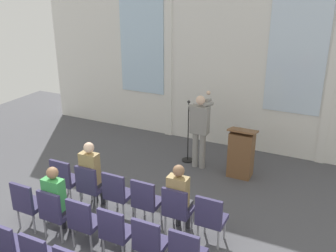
# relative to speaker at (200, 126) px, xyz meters

# --- Properties ---
(rear_partition) EXTENTS (10.20, 0.14, 4.59)m
(rear_partition) POSITION_rel_speaker_xyz_m (-0.27, 1.54, 1.28)
(rear_partition) COLOR silver
(rear_partition) RESTS_ON ground
(speaker) EXTENTS (0.51, 0.69, 1.76)m
(speaker) POSITION_rel_speaker_xyz_m (0.00, 0.00, 0.00)
(speaker) COLOR gray
(speaker) RESTS_ON ground
(mic_stand) EXTENTS (0.28, 0.28, 1.55)m
(mic_stand) POSITION_rel_speaker_xyz_m (-0.35, 0.17, -0.69)
(mic_stand) COLOR black
(mic_stand) RESTS_ON ground
(lectern) EXTENTS (0.60, 0.48, 1.16)m
(lectern) POSITION_rel_speaker_xyz_m (1.01, -0.01, -0.47)
(lectern) COLOR brown
(lectern) RESTS_ON ground
(chair_r0_c0) EXTENTS (0.46, 0.44, 0.94)m
(chair_r0_c0) POSITION_rel_speaker_xyz_m (-1.81, -2.59, -0.49)
(chair_r0_c0) COLOR #99999E
(chair_r0_c0) RESTS_ON ground
(chair_r0_c1) EXTENTS (0.46, 0.44, 0.94)m
(chair_r0_c1) POSITION_rel_speaker_xyz_m (-1.20, -2.59, -0.49)
(chair_r0_c1) COLOR #99999E
(chair_r0_c1) RESTS_ON ground
(audience_r0_c1) EXTENTS (0.36, 0.39, 1.39)m
(audience_r0_c1) POSITION_rel_speaker_xyz_m (-1.20, -2.52, -0.26)
(audience_r0_c1) COLOR #2D2D33
(audience_r0_c1) RESTS_ON ground
(chair_r0_c2) EXTENTS (0.46, 0.44, 0.94)m
(chair_r0_c2) POSITION_rel_speaker_xyz_m (-0.59, -2.59, -0.49)
(chair_r0_c2) COLOR #99999E
(chair_r0_c2) RESTS_ON ground
(chair_r0_c3) EXTENTS (0.46, 0.44, 0.94)m
(chair_r0_c3) POSITION_rel_speaker_xyz_m (0.02, -2.59, -0.49)
(chair_r0_c3) COLOR #99999E
(chair_r0_c3) RESTS_ON ground
(chair_r0_c4) EXTENTS (0.46, 0.44, 0.94)m
(chair_r0_c4) POSITION_rel_speaker_xyz_m (0.63, -2.59, -0.49)
(chair_r0_c4) COLOR #99999E
(chair_r0_c4) RESTS_ON ground
(audience_r0_c4) EXTENTS (0.36, 0.39, 1.33)m
(audience_r0_c4) POSITION_rel_speaker_xyz_m (0.63, -2.51, -0.29)
(audience_r0_c4) COLOR #2D2D33
(audience_r0_c4) RESTS_ON ground
(chair_r0_c5) EXTENTS (0.46, 0.44, 0.94)m
(chair_r0_c5) POSITION_rel_speaker_xyz_m (1.23, -2.59, -0.49)
(chair_r0_c5) COLOR #99999E
(chair_r0_c5) RESTS_ON ground
(chair_r1_c0) EXTENTS (0.46, 0.44, 0.94)m
(chair_r1_c0) POSITION_rel_speaker_xyz_m (-1.81, -3.58, -0.49)
(chair_r1_c0) COLOR #99999E
(chair_r1_c0) RESTS_ON ground
(chair_r1_c1) EXTENTS (0.46, 0.44, 0.94)m
(chair_r1_c1) POSITION_rel_speaker_xyz_m (-1.20, -3.58, -0.49)
(chair_r1_c1) COLOR #99999E
(chair_r1_c1) RESTS_ON ground
(audience_r1_c1) EXTENTS (0.36, 0.39, 1.34)m
(audience_r1_c1) POSITION_rel_speaker_xyz_m (-1.20, -3.50, -0.29)
(audience_r1_c1) COLOR #2D2D33
(audience_r1_c1) RESTS_ON ground
(chair_r1_c2) EXTENTS (0.46, 0.44, 0.94)m
(chair_r1_c2) POSITION_rel_speaker_xyz_m (-0.59, -3.58, -0.49)
(chair_r1_c2) COLOR #99999E
(chair_r1_c2) RESTS_ON ground
(chair_r1_c3) EXTENTS (0.46, 0.44, 0.94)m
(chair_r1_c3) POSITION_rel_speaker_xyz_m (0.02, -3.58, -0.49)
(chair_r1_c3) COLOR #99999E
(chair_r1_c3) RESTS_ON ground
(chair_r1_c4) EXTENTS (0.46, 0.44, 0.94)m
(chair_r1_c4) POSITION_rel_speaker_xyz_m (0.63, -3.58, -0.49)
(chair_r1_c4) COLOR #99999E
(chair_r1_c4) RESTS_ON ground
(chair_r2_c1) EXTENTS (0.46, 0.44, 0.94)m
(chair_r2_c1) POSITION_rel_speaker_xyz_m (-1.20, -4.58, -0.49)
(chair_r2_c1) COLOR #99999E
(chair_r2_c1) RESTS_ON ground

